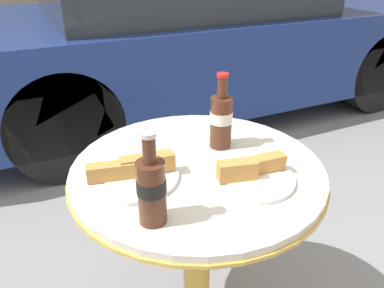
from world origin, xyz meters
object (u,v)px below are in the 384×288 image
lunch_plate_far (250,174)px  cola_bottle_right (152,188)px  bistro_table (197,212)px  cola_bottle_left (221,119)px  parked_car (194,32)px  lunch_plate_near (133,173)px

lunch_plate_far → cola_bottle_right: bearing=-170.2°
cola_bottle_right → lunch_plate_far: (0.29, 0.05, -0.07)m
bistro_table → cola_bottle_left: 0.29m
cola_bottle_right → lunch_plate_far: size_ratio=0.95×
cola_bottle_left → parked_car: parked_car is taller
bistro_table → cola_bottle_right: 0.37m
lunch_plate_near → parked_car: size_ratio=0.06×
lunch_plate_near → parked_car: 2.39m
bistro_table → lunch_plate_far: lunch_plate_far is taller
cola_bottle_right → parked_car: 2.56m
bistro_table → lunch_plate_near: 0.26m
bistro_table → cola_bottle_right: size_ratio=3.28×
lunch_plate_far → cola_bottle_left: bearing=84.3°
bistro_table → cola_bottle_left: cola_bottle_left is taller
lunch_plate_near → lunch_plate_far: 0.31m
bistro_table → lunch_plate_far: 0.24m
bistro_table → cola_bottle_right: bearing=-138.1°
cola_bottle_left → parked_car: size_ratio=0.06×
lunch_plate_near → lunch_plate_far: lunch_plate_far is taller
lunch_plate_near → lunch_plate_far: (0.28, -0.13, -0.00)m
cola_bottle_left → lunch_plate_near: bearing=-167.7°
cola_bottle_left → lunch_plate_far: (-0.02, -0.20, -0.07)m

